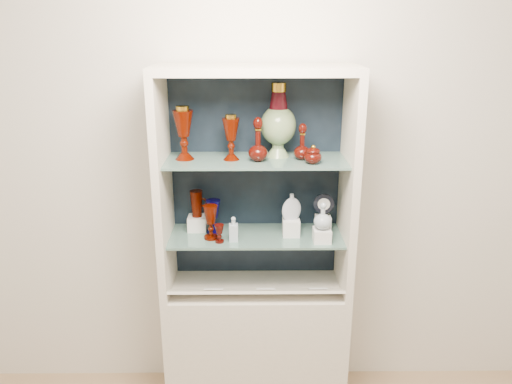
{
  "coord_description": "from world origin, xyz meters",
  "views": [
    {
      "loc": [
        -0.02,
        -0.92,
        2.13
      ],
      "look_at": [
        0.0,
        1.53,
        1.3
      ],
      "focal_mm": 35.0,
      "sensor_mm": 36.0,
      "label": 1
    }
  ],
  "objects_px": {
    "ruby_decanter_a": "(258,137)",
    "cameo_medallion": "(324,205)",
    "ruby_decanter_b": "(302,141)",
    "cobalt_goblet": "(213,216)",
    "pedestal_lamp_right": "(231,137)",
    "ruby_goblet_tall": "(211,222)",
    "clear_round_decanter": "(323,217)",
    "ruby_pitcher": "(197,204)",
    "clear_square_bottle": "(233,229)",
    "lidded_bowl": "(313,154)",
    "ruby_goblet_small": "(219,234)",
    "pedestal_lamp_left": "(184,133)",
    "flat_flask": "(292,206)",
    "enamel_urn": "(278,120)"
  },
  "relations": [
    {
      "from": "cobalt_goblet",
      "to": "clear_square_bottle",
      "type": "relative_size",
      "value": 1.38
    },
    {
      "from": "pedestal_lamp_left",
      "to": "ruby_pitcher",
      "type": "bearing_deg",
      "value": 56.31
    },
    {
      "from": "ruby_goblet_tall",
      "to": "clear_square_bottle",
      "type": "distance_m",
      "value": 0.13
    },
    {
      "from": "pedestal_lamp_left",
      "to": "cobalt_goblet",
      "type": "height_order",
      "value": "pedestal_lamp_left"
    },
    {
      "from": "pedestal_lamp_left",
      "to": "ruby_goblet_tall",
      "type": "height_order",
      "value": "pedestal_lamp_left"
    },
    {
      "from": "enamel_urn",
      "to": "ruby_decanter_a",
      "type": "xyz_separation_m",
      "value": [
        -0.11,
        -0.1,
        -0.06
      ]
    },
    {
      "from": "ruby_decanter_b",
      "to": "ruby_goblet_small",
      "type": "relative_size",
      "value": 2.03
    },
    {
      "from": "pedestal_lamp_right",
      "to": "cobalt_goblet",
      "type": "height_order",
      "value": "pedestal_lamp_right"
    },
    {
      "from": "clear_round_decanter",
      "to": "cameo_medallion",
      "type": "bearing_deg",
      "value": 80.21
    },
    {
      "from": "enamel_urn",
      "to": "ruby_goblet_tall",
      "type": "distance_m",
      "value": 0.64
    },
    {
      "from": "ruby_goblet_tall",
      "to": "cobalt_goblet",
      "type": "bearing_deg",
      "value": 84.52
    },
    {
      "from": "pedestal_lamp_right",
      "to": "ruby_goblet_tall",
      "type": "bearing_deg",
      "value": -159.67
    },
    {
      "from": "ruby_goblet_tall",
      "to": "pedestal_lamp_right",
      "type": "bearing_deg",
      "value": 20.33
    },
    {
      "from": "pedestal_lamp_left",
      "to": "cobalt_goblet",
      "type": "bearing_deg",
      "value": 11.88
    },
    {
      "from": "ruby_decanter_b",
      "to": "cobalt_goblet",
      "type": "relative_size",
      "value": 1.07
    },
    {
      "from": "pedestal_lamp_left",
      "to": "clear_round_decanter",
      "type": "xyz_separation_m",
      "value": [
        0.71,
        -0.1,
        -0.42
      ]
    },
    {
      "from": "flat_flask",
      "to": "cameo_medallion",
      "type": "relative_size",
      "value": 1.16
    },
    {
      "from": "ruby_decanter_a",
      "to": "ruby_goblet_tall",
      "type": "distance_m",
      "value": 0.52
    },
    {
      "from": "pedestal_lamp_left",
      "to": "flat_flask",
      "type": "height_order",
      "value": "pedestal_lamp_left"
    },
    {
      "from": "ruby_goblet_small",
      "to": "cameo_medallion",
      "type": "relative_size",
      "value": 0.76
    },
    {
      "from": "flat_flask",
      "to": "enamel_urn",
      "type": "bearing_deg",
      "value": 118.88
    },
    {
      "from": "ruby_pitcher",
      "to": "clear_square_bottle",
      "type": "distance_m",
      "value": 0.27
    },
    {
      "from": "ruby_decanter_a",
      "to": "cameo_medallion",
      "type": "height_order",
      "value": "ruby_decanter_a"
    },
    {
      "from": "clear_square_bottle",
      "to": "flat_flask",
      "type": "relative_size",
      "value": 0.9
    },
    {
      "from": "ruby_decanter_a",
      "to": "cameo_medallion",
      "type": "distance_m",
      "value": 0.52
    },
    {
      "from": "clear_round_decanter",
      "to": "cameo_medallion",
      "type": "relative_size",
      "value": 1.07
    },
    {
      "from": "cobalt_goblet",
      "to": "clear_square_bottle",
      "type": "height_order",
      "value": "cobalt_goblet"
    },
    {
      "from": "ruby_goblet_tall",
      "to": "clear_round_decanter",
      "type": "height_order",
      "value": "clear_round_decanter"
    },
    {
      "from": "pedestal_lamp_left",
      "to": "pedestal_lamp_right",
      "type": "relative_size",
      "value": 1.18
    },
    {
      "from": "lidded_bowl",
      "to": "flat_flask",
      "type": "distance_m",
      "value": 0.33
    },
    {
      "from": "ruby_decanter_b",
      "to": "lidded_bowl",
      "type": "xyz_separation_m",
      "value": [
        0.05,
        -0.08,
        -0.05
      ]
    },
    {
      "from": "ruby_decanter_a",
      "to": "clear_square_bottle",
      "type": "bearing_deg",
      "value": -162.51
    },
    {
      "from": "pedestal_lamp_left",
      "to": "ruby_pitcher",
      "type": "distance_m",
      "value": 0.41
    },
    {
      "from": "enamel_urn",
      "to": "ruby_goblet_tall",
      "type": "xyz_separation_m",
      "value": [
        -0.35,
        -0.11,
        -0.52
      ]
    },
    {
      "from": "ruby_goblet_small",
      "to": "ruby_decanter_a",
      "type": "bearing_deg",
      "value": 16.16
    },
    {
      "from": "lidded_bowl",
      "to": "clear_round_decanter",
      "type": "xyz_separation_m",
      "value": [
        0.06,
        -0.0,
        -0.33
      ]
    },
    {
      "from": "pedestal_lamp_right",
      "to": "clear_round_decanter",
      "type": "xyz_separation_m",
      "value": [
        0.47,
        -0.09,
        -0.4
      ]
    },
    {
      "from": "cameo_medallion",
      "to": "ruby_goblet_tall",
      "type": "bearing_deg",
      "value": -171.27
    },
    {
      "from": "pedestal_lamp_right",
      "to": "lidded_bowl",
      "type": "xyz_separation_m",
      "value": [
        0.41,
        -0.08,
        -0.07
      ]
    },
    {
      "from": "pedestal_lamp_left",
      "to": "cameo_medallion",
      "type": "bearing_deg",
      "value": 0.7
    },
    {
      "from": "pedestal_lamp_left",
      "to": "clear_square_bottle",
      "type": "distance_m",
      "value": 0.55
    },
    {
      "from": "pedestal_lamp_right",
      "to": "ruby_decanter_b",
      "type": "xyz_separation_m",
      "value": [
        0.36,
        -0.0,
        -0.02
      ]
    },
    {
      "from": "clear_square_bottle",
      "to": "cameo_medallion",
      "type": "xyz_separation_m",
      "value": [
        0.48,
        0.09,
        0.1
      ]
    },
    {
      "from": "ruby_decanter_b",
      "to": "ruby_goblet_small",
      "type": "xyz_separation_m",
      "value": [
        -0.42,
        -0.09,
        -0.47
      ]
    },
    {
      "from": "ruby_decanter_a",
      "to": "ruby_pitcher",
      "type": "relative_size",
      "value": 1.72
    },
    {
      "from": "flat_flask",
      "to": "cobalt_goblet",
      "type": "bearing_deg",
      "value": 156.95
    },
    {
      "from": "lidded_bowl",
      "to": "ruby_pitcher",
      "type": "bearing_deg",
      "value": 165.32
    },
    {
      "from": "enamel_urn",
      "to": "clear_round_decanter",
      "type": "distance_m",
      "value": 0.54
    },
    {
      "from": "pedestal_lamp_right",
      "to": "ruby_decanter_a",
      "type": "distance_m",
      "value": 0.14
    },
    {
      "from": "ruby_decanter_b",
      "to": "flat_flask",
      "type": "relative_size",
      "value": 1.33
    }
  ]
}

